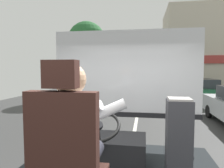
# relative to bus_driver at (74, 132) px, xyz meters

# --- Properties ---
(ground) EXTENTS (18.00, 44.00, 0.06)m
(ground) POSITION_rel_bus_driver_xyz_m (0.21, 9.19, -1.60)
(ground) COLOR #383838
(bus_driver) EXTENTS (0.78, 0.58, 0.85)m
(bus_driver) POSITION_rel_bus_driver_xyz_m (0.00, 0.00, 0.00)
(bus_driver) COLOR #282833
(bus_driver) RESTS_ON driver_seat
(steering_console) EXTENTS (1.10, 0.97, 0.79)m
(steering_console) POSITION_rel_bus_driver_xyz_m (-0.00, 1.12, -0.59)
(steering_console) COLOR black
(steering_console) RESTS_ON bus_floor
(fare_box) EXTENTS (0.26, 0.26, 0.98)m
(fare_box) POSITION_rel_bus_driver_xyz_m (0.90, 0.78, -0.32)
(fare_box) COLOR #333338
(fare_box) RESTS_ON bus_floor
(windshield_panel) EXTENTS (2.50, 0.08, 1.48)m
(windshield_panel) POSITION_rel_bus_driver_xyz_m (0.21, 2.01, 0.23)
(windshield_panel) COLOR silver
(street_tree) EXTENTS (2.55, 2.55, 5.27)m
(street_tree) POSITION_rel_bus_driver_xyz_m (-3.45, 12.18, 2.39)
(street_tree) COLOR #4C3828
(street_tree) RESTS_ON ground
(shop_building) EXTENTS (9.15, 5.54, 7.10)m
(shop_building) POSITION_rel_bus_driver_xyz_m (6.82, 17.55, 1.98)
(shop_building) COLOR #BCB29E
(shop_building) RESTS_ON ground
(parked_car_green) EXTENTS (1.84, 4.14, 1.46)m
(parked_car_green) POSITION_rel_bus_driver_xyz_m (3.90, 11.73, -0.83)
(parked_car_green) COLOR #195633
(parked_car_green) RESTS_ON ground
(parked_car_black) EXTENTS (1.81, 4.34, 1.36)m
(parked_car_black) POSITION_rel_bus_driver_xyz_m (4.01, 16.22, -0.88)
(parked_car_black) COLOR black
(parked_car_black) RESTS_ON ground
(parked_car_red) EXTENTS (2.02, 4.46, 1.41)m
(parked_car_red) POSITION_rel_bus_driver_xyz_m (3.83, 22.70, -0.85)
(parked_car_red) COLOR maroon
(parked_car_red) RESTS_ON ground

